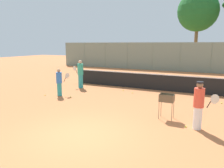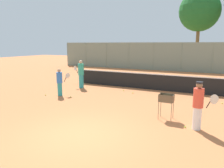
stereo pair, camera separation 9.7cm
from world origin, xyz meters
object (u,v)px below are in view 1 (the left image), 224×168
tennis_net (152,81)px  ball_cart (166,100)px  player_red_cap (80,74)px  player_yellow_shirt (59,82)px  player_white_outfit (199,105)px

tennis_net → ball_cart: size_ratio=11.30×
tennis_net → player_red_cap: 4.82m
player_red_cap → player_yellow_shirt: 2.49m
tennis_net → player_red_cap: player_red_cap is taller
player_white_outfit → ball_cart: 1.41m
player_yellow_shirt → ball_cart: player_yellow_shirt is taller
player_white_outfit → player_red_cap: bearing=173.3°
tennis_net → player_white_outfit: player_white_outfit is taller
player_red_cap → ball_cart: player_red_cap is taller
tennis_net → player_red_cap: bearing=-161.0°
player_yellow_shirt → player_white_outfit: bearing=-75.7°
tennis_net → player_yellow_shirt: 5.91m
player_yellow_shirt → tennis_net: bearing=-19.1°
tennis_net → ball_cart: tennis_net is taller
player_red_cap → ball_cart: size_ratio=1.87×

